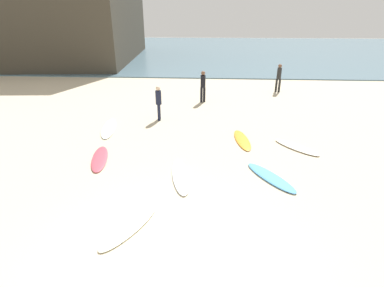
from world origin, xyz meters
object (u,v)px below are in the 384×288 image
beachgoer_far (159,102)px  surfboard_2 (100,158)px  surfboard_5 (129,227)px  beachgoer_mid (279,77)px  surfboard_4 (242,140)px  beachgoer_near (203,85)px  surfboard_1 (109,128)px  surfboard_0 (181,176)px  surfboard_6 (296,147)px  surfboard_3 (271,177)px

beachgoer_far → surfboard_2: bearing=-24.6°
surfboard_5 → beachgoer_mid: size_ratio=1.10×
surfboard_5 → surfboard_2: bearing=-34.3°
surfboard_4 → beachgoer_near: beachgoer_near is taller
beachgoer_near → beachgoer_mid: bearing=-7.2°
surfboard_1 → surfboard_4: bearing=159.6°
surfboard_2 → beachgoer_far: (1.43, 4.40, 0.88)m
surfboard_0 → beachgoer_mid: size_ratio=1.31×
beachgoer_near → beachgoer_mid: beachgoer_mid is taller
surfboard_1 → surfboard_2: size_ratio=1.22×
surfboard_5 → surfboard_6: surfboard_6 is taller
surfboard_5 → beachgoer_far: 8.07m
surfboard_3 → beachgoer_far: size_ratio=1.29×
surfboard_6 → beachgoer_mid: 9.09m
surfboard_5 → surfboard_6: size_ratio=1.01×
surfboard_4 → surfboard_2: bearing=-165.6°
surfboard_5 → surfboard_6: bearing=-109.6°
surfboard_1 → beachgoer_mid: (8.91, 7.40, 0.97)m
surfboard_5 → beachgoer_far: beachgoer_far is taller
surfboard_5 → surfboard_6: 7.29m
surfboard_3 → surfboard_4: size_ratio=0.99×
surfboard_5 → beachgoer_mid: 15.39m
surfboard_4 → surfboard_5: bearing=-126.7°
surfboard_5 → beachgoer_near: size_ratio=1.10×
surfboard_6 → beachgoer_far: (-5.84, 2.96, 0.88)m
surfboard_1 → beachgoer_mid: beachgoer_mid is taller
surfboard_1 → beachgoer_near: beachgoer_near is taller
surfboard_1 → beachgoer_mid: bearing=-151.2°
surfboard_5 → surfboard_6: (5.27, 5.04, 0.01)m
surfboard_0 → beachgoer_near: beachgoer_near is taller
surfboard_4 → surfboard_0: bearing=-132.8°
surfboard_2 → beachgoer_mid: 13.34m
surfboard_3 → surfboard_4: surfboard_3 is taller
surfboard_5 → beachgoer_near: 11.42m
beachgoer_far → surfboard_4: bearing=51.7°
surfboard_2 → surfboard_5: size_ratio=1.07×
surfboard_4 → beachgoer_mid: bearing=63.2°
surfboard_4 → beachgoer_near: (-1.79, 5.65, 0.97)m
surfboard_1 → surfboard_6: 8.07m
surfboard_1 → surfboard_6: bearing=157.7°
surfboard_2 → surfboard_1: bearing=-91.7°
surfboard_1 → surfboard_2: (0.64, -3.03, 0.00)m
surfboard_0 → beachgoer_far: size_ratio=1.42×
beachgoer_near → surfboard_2: bearing=-150.9°
surfboard_5 → beachgoer_mid: beachgoer_mid is taller
surfboard_3 → surfboard_6: (1.41, 2.40, 0.00)m
surfboard_0 → surfboard_4: (2.23, 3.08, -0.01)m
surfboard_6 → surfboard_0: bearing=-10.4°
surfboard_2 → beachgoer_far: size_ratio=1.27×
surfboard_0 → surfboard_3: (2.86, 0.08, 0.00)m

